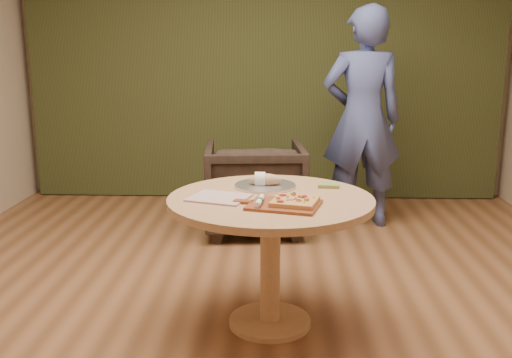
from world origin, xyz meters
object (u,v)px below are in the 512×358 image
Objects in this scene: pizza_paddle at (282,205)px; serving_tray at (265,186)px; pedestal_table at (270,222)px; flatbread_pizza at (295,201)px; person_standing at (362,119)px; armchair at (255,183)px; bread_roll at (264,180)px; cutlery_roll at (260,201)px.

pizza_paddle is 1.33× the size of serving_tray.
serving_tray reaches higher than pedestal_table.
flatbread_pizza reaches higher than pedestal_table.
serving_tray is (-0.16, 0.41, -0.02)m from flatbread_pizza.
pizza_paddle is 1.76× the size of flatbread_pizza.
pedestal_table is 4.17× the size of flatbread_pizza.
flatbread_pizza is (0.13, -0.18, 0.17)m from pedestal_table.
flatbread_pizza is 0.76× the size of serving_tray.
serving_tray is at bearing 61.01° from person_standing.
armchair is (-0.21, 1.91, -0.34)m from pizza_paddle.
bread_roll is 1.90m from person_standing.
cutlery_roll is 0.24× the size of armchair.
cutlery_roll is at bearing -92.62° from serving_tray.
pedestal_table is 0.30m from bread_roll.
serving_tray is at bearing 93.68° from cutlery_roll.
bread_roll reaches higher than flatbread_pizza.
pedestal_table is at bearing 80.66° from cutlery_roll.
pizza_paddle is at bearing -71.55° from pedestal_table.
pizza_paddle is 1.95m from armchair.
serving_tray is at bearing 89.90° from armchair.
bread_roll is at bearing 100.59° from pedestal_table.
serving_tray is 1.84× the size of bread_roll.
bread_roll is at bearing 112.29° from flatbread_pizza.
bread_roll reaches higher than serving_tray.
person_standing is at bearing 75.24° from cutlery_roll.
pizza_paddle is at bearing -75.86° from bread_roll.
bread_roll is at bearing 119.03° from pizza_paddle.
bread_roll is (-0.10, 0.41, 0.04)m from pizza_paddle.
bread_roll is (-0.01, 0.00, 0.04)m from serving_tray.
pedestal_table is 0.24m from pizza_paddle.
cutlery_roll is at bearing 65.06° from person_standing.
armchair is (-0.15, 1.73, -0.19)m from pedestal_table.
person_standing is at bearing 73.18° from flatbread_pizza.
armchair is at bearing 95.08° from pedestal_table.
pizza_paddle is at bearing -77.03° from serving_tray.
flatbread_pizza is at bearing 93.67° from armchair.
serving_tray is at bearing -0.00° from bread_roll.
armchair reaches higher than pedestal_table.
person_standing is at bearing 68.44° from pedestal_table.
bread_roll is 0.10× the size of person_standing.
pizza_paddle is at bearing 67.72° from person_standing.
pedestal_table is at bearing 90.42° from armchair.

